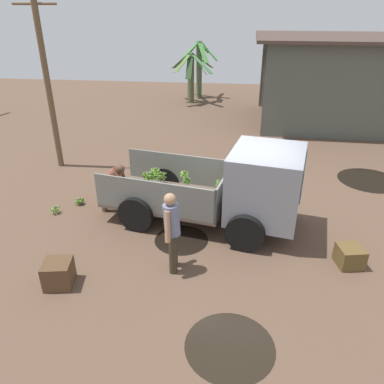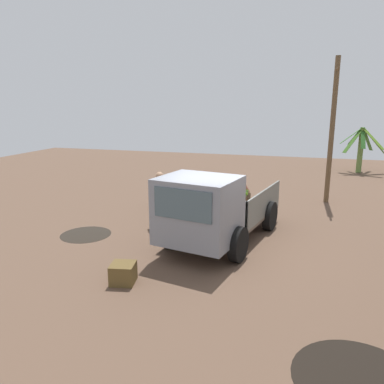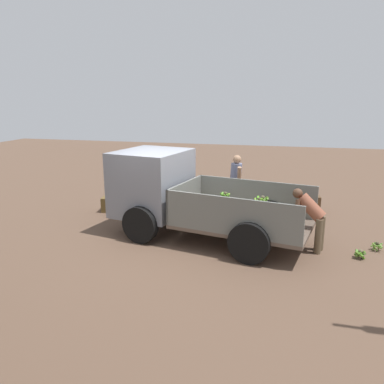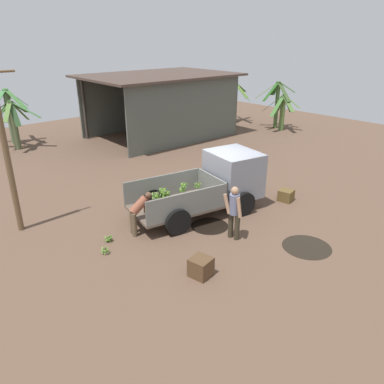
{
  "view_description": "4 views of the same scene",
  "coord_description": "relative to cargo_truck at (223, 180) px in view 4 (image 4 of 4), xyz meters",
  "views": [
    {
      "loc": [
        -0.21,
        -7.98,
        4.74
      ],
      "look_at": [
        -1.14,
        -0.38,
        0.9
      ],
      "focal_mm": 35.0,
      "sensor_mm": 36.0,
      "label": 1
    },
    {
      "loc": [
        8.61,
        1.91,
        3.63
      ],
      "look_at": [
        -1.23,
        -1.03,
        1.18
      ],
      "focal_mm": 35.0,
      "sensor_mm": 36.0,
      "label": 2
    },
    {
      "loc": [
        -2.64,
        8.05,
        3.2
      ],
      "look_at": [
        -0.63,
        0.14,
        1.13
      ],
      "focal_mm": 35.0,
      "sensor_mm": 36.0,
      "label": 3
    },
    {
      "loc": [
        -8.92,
        -8.54,
        5.7
      ],
      "look_at": [
        -1.8,
        -0.71,
        1.24
      ],
      "focal_mm": 35.0,
      "sensor_mm": 36.0,
      "label": 4
    }
  ],
  "objects": [
    {
      "name": "banana_bunch_on_ground_1",
      "position": [
        -4.28,
        0.59,
        -0.92
      ],
      "size": [
        0.24,
        0.26,
        0.2
      ],
      "color": "brown",
      "rests_on": "ground"
    },
    {
      "name": "banana_palm_0",
      "position": [
        11.31,
        5.5,
        0.18
      ],
      "size": [
        2.04,
        2.42,
        2.27
      ],
      "color": "#5C7F3F",
      "rests_on": "ground"
    },
    {
      "name": "utility_pole",
      "position": [
        -5.94,
        3.11,
        1.65
      ],
      "size": [
        1.28,
        0.18,
        5.22
      ],
      "color": "brown",
      "rests_on": "ground"
    },
    {
      "name": "banana_bunch_on_ground_0",
      "position": [
        -4.7,
        0.05,
        -0.92
      ],
      "size": [
        0.25,
        0.25,
        0.2
      ],
      "color": "#453E2D",
      "rests_on": "ground"
    },
    {
      "name": "person_worker_loading",
      "position": [
        -3.28,
        0.37,
        -0.26
      ],
      "size": [
        0.74,
        0.68,
        1.33
      ],
      "rotation": [
        0.0,
        0.0,
        -0.3
      ],
      "color": "brown",
      "rests_on": "ground"
    },
    {
      "name": "wooden_crate_1",
      "position": [
        2.15,
        -1.23,
        -0.83
      ],
      "size": [
        0.57,
        0.57,
        0.42
      ],
      "primitive_type": "cube",
      "rotation": [
        0.0,
        0.0,
        4.91
      ],
      "color": "brown",
      "rests_on": "ground"
    },
    {
      "name": "banana_palm_5",
      "position": [
        11.03,
        9.31,
        0.41
      ],
      "size": [
        2.47,
        2.41,
        2.65
      ],
      "color": "#6A885C",
      "rests_on": "ground"
    },
    {
      "name": "mud_patch_1",
      "position": [
        3.82,
        3.12,
        -1.03
      ],
      "size": [
        1.84,
        1.84,
        0.01
      ],
      "primitive_type": "cylinder",
      "color": "black",
      "rests_on": "ground"
    },
    {
      "name": "mud_patch_2",
      "position": [
        -0.18,
        -3.58,
        -1.03
      ],
      "size": [
        1.41,
        1.41,
        0.01
      ],
      "primitive_type": "cylinder",
      "color": "black",
      "rests_on": "ground"
    },
    {
      "name": "banana_palm_2",
      "position": [
        -2.78,
        12.49,
        0.36
      ],
      "size": [
        2.4,
        2.18,
        2.57
      ],
      "color": "#596842",
      "rests_on": "ground"
    },
    {
      "name": "person_foreground_visitor",
      "position": [
        -1.38,
        -1.78,
        -0.1
      ],
      "size": [
        0.37,
        0.65,
        1.68
      ],
      "rotation": [
        0.0,
        0.0,
        3.26
      ],
      "color": "#363022",
      "rests_on": "ground"
    },
    {
      "name": "cargo_truck",
      "position": [
        0.0,
        0.0,
        0.0
      ],
      "size": [
        4.81,
        2.7,
        1.97
      ],
      "rotation": [
        0.0,
        0.0,
        -0.2
      ],
      "color": "brown",
      "rests_on": "ground"
    },
    {
      "name": "warehouse_shed",
      "position": [
        5.12,
        9.52,
        1.53
      ],
      "size": [
        8.71,
        6.2,
        3.62
      ],
      "rotation": [
        0.0,
        0.0,
        -0.03
      ],
      "color": "#51574F",
      "rests_on": "ground"
    },
    {
      "name": "banana_palm_6",
      "position": [
        11.58,
        6.15,
        0.63
      ],
      "size": [
        2.62,
        2.54,
        2.97
      ],
      "color": "#50723B",
      "rests_on": "ground"
    },
    {
      "name": "banana_palm_1",
      "position": [
        -2.49,
        13.88,
        0.56
      ],
      "size": [
        2.13,
        2.52,
        3.02
      ],
      "color": "#59714B",
      "rests_on": "ground"
    },
    {
      "name": "ground",
      "position": [
        -0.05,
        0.26,
        -1.04
      ],
      "size": [
        36.0,
        36.0,
        0.0
      ],
      "primitive_type": "plane",
      "color": "brown"
    },
    {
      "name": "wooden_crate_0",
      "position": [
        -3.41,
        -2.51,
        -0.79
      ],
      "size": [
        0.59,
        0.59,
        0.5
      ],
      "primitive_type": "cube",
      "rotation": [
        0.0,
        0.0,
        3.32
      ],
      "color": "brown",
      "rests_on": "ground"
    },
    {
      "name": "mud_patch_0",
      "position": [
        -1.35,
        -0.75,
        -1.03
      ],
      "size": [
        1.21,
        1.21,
        0.01
      ],
      "primitive_type": "cylinder",
      "color": "black",
      "rests_on": "ground"
    }
  ]
}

